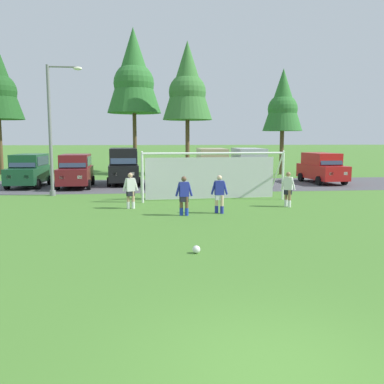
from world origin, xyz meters
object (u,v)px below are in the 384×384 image
(parked_car_slot_center_right, at_px, (212,166))
(parked_car_slot_far_right, at_px, (322,168))
(parked_car_slot_left, at_px, (76,170))
(parked_car_slot_center_left, at_px, (123,165))
(parked_car_slot_right, at_px, (249,165))
(parked_car_slot_far_left, at_px, (29,170))
(soccer_goal, at_px, (211,175))
(player_trailing_back, at_px, (288,189))
(player_winger_left, at_px, (219,194))
(parked_car_slot_center, at_px, (172,174))
(soccer_ball, at_px, (196,249))
(street_lamp, at_px, (53,129))
(player_midfield_center, at_px, (184,196))
(player_striker_near, at_px, (131,191))

(parked_car_slot_center_right, distance_m, parked_car_slot_far_right, 8.15)
(parked_car_slot_left, xyz_separation_m, parked_car_slot_center_left, (3.01, 1.69, 0.23))
(parked_car_slot_center_right, height_order, parked_car_slot_right, same)
(parked_car_slot_far_left, height_order, parked_car_slot_center_right, parked_car_slot_center_right)
(soccer_goal, bearing_deg, parked_car_slot_right, 61.65)
(player_trailing_back, relative_size, parked_car_slot_far_left, 0.35)
(player_winger_left, distance_m, parked_car_slot_center_left, 13.18)
(parked_car_slot_left, distance_m, parked_car_slot_center, 6.29)
(soccer_ball, xyz_separation_m, soccer_goal, (2.03, 10.56, 1.18))
(parked_car_slot_far_right, height_order, street_lamp, street_lamp)
(street_lamp, bearing_deg, player_midfield_center, -46.34)
(player_winger_left, relative_size, parked_car_slot_left, 0.35)
(soccer_goal, xyz_separation_m, parked_car_slot_far_left, (-11.14, 6.87, -0.18))
(soccer_goal, bearing_deg, parked_car_slot_center_left, 122.29)
(player_midfield_center, distance_m, parked_car_slot_center_left, 13.06)
(player_striker_near, relative_size, parked_car_slot_left, 0.35)
(player_striker_near, distance_m, street_lamp, 7.19)
(parked_car_slot_center_left, bearing_deg, street_lamp, -121.27)
(soccer_ball, distance_m, parked_car_slot_left, 17.89)
(player_midfield_center, height_order, player_winger_left, same)
(player_midfield_center, bearing_deg, parked_car_slot_left, 119.38)
(player_winger_left, relative_size, player_trailing_back, 1.00)
(parked_car_slot_center_left, bearing_deg, parked_car_slot_far_left, -169.89)
(parked_car_slot_left, xyz_separation_m, parked_car_slot_center_right, (9.08, 0.28, 0.23))
(player_striker_near, distance_m, parked_car_slot_right, 12.26)
(soccer_ball, xyz_separation_m, player_midfield_center, (0.16, 5.85, 0.71))
(player_striker_near, xyz_separation_m, player_midfield_center, (2.27, -2.01, 0.00))
(soccer_goal, bearing_deg, player_trailing_back, -42.70)
(player_trailing_back, relative_size, parked_car_slot_center_left, 0.33)
(parked_car_slot_far_left, bearing_deg, parked_car_slot_center_right, -1.51)
(player_winger_left, relative_size, parked_car_slot_center, 0.38)
(parked_car_slot_center, height_order, parked_car_slot_right, parked_car_slot_right)
(player_winger_left, bearing_deg, street_lamp, 141.15)
(parked_car_slot_far_right, bearing_deg, player_midfield_center, -132.79)
(player_trailing_back, distance_m, parked_car_slot_center, 10.22)
(parked_car_slot_center_right, bearing_deg, soccer_ball, -100.15)
(parked_car_slot_far_left, xyz_separation_m, parked_car_slot_center_left, (6.11, 1.09, 0.23))
(soccer_goal, distance_m, player_trailing_back, 4.36)
(parked_car_slot_center_right, bearing_deg, player_midfield_center, -104.45)
(player_striker_near, distance_m, parked_car_slot_far_right, 16.57)
(parked_car_slot_center, xyz_separation_m, parked_car_slot_far_right, (10.91, 1.19, 0.24))
(parked_car_slot_left, xyz_separation_m, street_lamp, (-0.45, -4.02, 2.61))
(parked_car_slot_center_right, bearing_deg, player_trailing_back, -77.23)
(player_midfield_center, relative_size, parked_car_slot_right, 0.34)
(player_striker_near, xyz_separation_m, parked_car_slot_left, (-3.90, 8.96, 0.29))
(player_trailing_back, xyz_separation_m, parked_car_slot_right, (0.47, 9.70, 0.52))
(soccer_ball, distance_m, player_winger_left, 6.48)
(player_midfield_center, xyz_separation_m, parked_car_slot_center, (0.11, 10.72, 0.05))
(parked_car_slot_left, bearing_deg, parked_car_slot_center_left, 29.26)
(player_striker_near, distance_m, parked_car_slot_center_right, 10.60)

